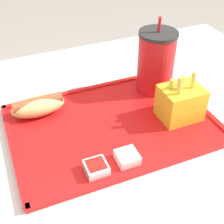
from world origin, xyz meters
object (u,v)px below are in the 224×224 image
(hot_dog_far, at_px, (38,105))
(fries_carton, at_px, (181,103))
(sauce_cup_ketchup, at_px, (96,168))
(soda_cup, at_px, (156,61))
(sauce_cup_mayo, at_px, (127,157))

(hot_dog_far, height_order, fries_carton, fries_carton)
(hot_dog_far, distance_m, fries_carton, 0.32)
(hot_dog_far, xyz_separation_m, sauce_cup_ketchup, (0.06, -0.21, -0.01))
(fries_carton, distance_m, sauce_cup_ketchup, 0.24)
(soda_cup, height_order, hot_dog_far, soda_cup)
(soda_cup, distance_m, hot_dog_far, 0.30)
(hot_dog_far, height_order, sauce_cup_ketchup, hot_dog_far)
(hot_dog_far, bearing_deg, sauce_cup_mayo, -59.52)
(soda_cup, xyz_separation_m, hot_dog_far, (-0.29, 0.01, -0.05))
(hot_dog_far, relative_size, fries_carton, 1.05)
(hot_dog_far, bearing_deg, sauce_cup_ketchup, -74.19)
(soda_cup, bearing_deg, fries_carton, -92.07)
(soda_cup, height_order, fries_carton, soda_cup)
(fries_carton, relative_size, sauce_cup_mayo, 2.85)
(sauce_cup_mayo, bearing_deg, fries_carton, 25.57)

